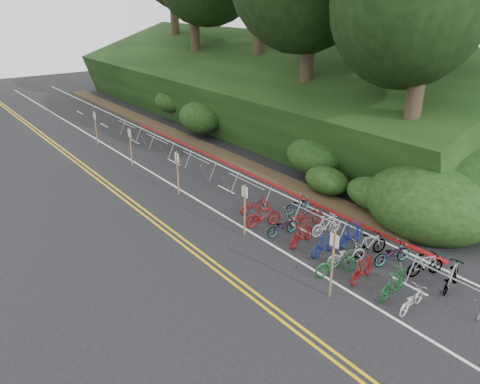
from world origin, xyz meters
name	(u,v)px	position (x,y,z in m)	size (l,w,h in m)	color
ground	(313,290)	(0.00, 0.00, 0.00)	(120.00, 120.00, 0.00)	black
road_markings	(188,199)	(0.63, 10.10, 0.00)	(7.47, 80.00, 0.01)	gold
red_curb	(241,170)	(5.70, 12.00, 0.05)	(0.25, 28.00, 0.10)	maroon
embankment	(261,98)	(12.96, 19.04, 2.57)	(14.30, 48.14, 9.11)	black
bike_rack_front	(443,281)	(3.15, -3.22, 0.83)	(1.12, 3.03, 1.13)	gray
bike_racks_rest	(196,162)	(3.00, 13.00, 0.85)	(1.14, 23.00, 1.17)	gray
signpost_near	(333,260)	(0.20, -0.65, 1.51)	(0.08, 0.40, 2.65)	brown
signposts_rest	(152,156)	(0.60, 14.00, 1.43)	(0.08, 18.40, 2.50)	brown
bike_front	(336,263)	(1.49, 0.25, 0.50)	(1.89, 0.66, 0.99)	#144C1E
bike_valet	(340,241)	(2.93, 1.37, 0.49)	(3.36, 11.36, 1.09)	beige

